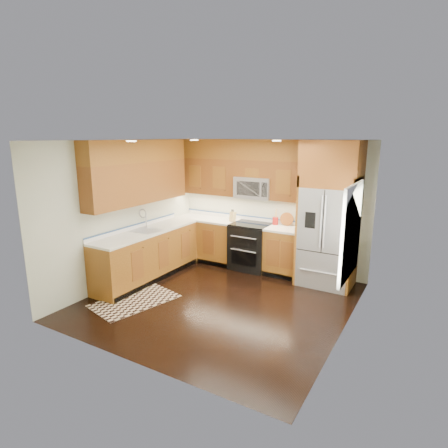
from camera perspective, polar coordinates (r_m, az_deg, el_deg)
The scene contains 16 objects.
ground at distance 6.33m, azimuth -0.74°, elevation -11.63°, with size 4.00×4.00×0.00m, color black.
wall_back at distance 7.65m, azimuth 6.98°, elevation 2.91°, with size 4.00×0.02×2.60m, color silver.
wall_left at distance 7.11m, azimuth -14.72°, elevation 1.79°, with size 0.02×4.00×2.60m, color silver.
wall_right at distance 5.19m, azimuth 18.53°, elevation -2.68°, with size 0.02×4.00×2.60m, color silver.
window at distance 5.36m, azimuth 18.82°, elevation -1.10°, with size 0.04×1.10×1.30m.
base_cabinets at distance 7.50m, azimuth -5.30°, elevation -3.94°, with size 2.85×3.00×0.90m.
countertop at distance 7.39m, azimuth -3.96°, elevation -0.40°, with size 2.86×3.01×0.04m.
upper_cabinets at distance 7.30m, azimuth -4.17°, elevation 8.23°, with size 2.85×3.00×1.15m.
range at distance 7.65m, azimuth 4.09°, elevation -3.43°, with size 0.76×0.67×0.95m.
microwave at distance 7.51m, azimuth 4.68°, elevation 5.55°, with size 0.76×0.40×0.42m.
refrigerator at distance 6.89m, azimuth 15.71°, elevation 1.39°, with size 0.98×0.75×2.60m.
sink_faucet at distance 7.16m, azimuth -11.80°, elevation -0.50°, with size 0.54×0.44×0.37m.
rug at distance 6.48m, azimuth -13.42°, elevation -11.32°, with size 0.80×1.34×0.01m, color black.
knife_block at distance 7.72m, azimuth 1.33°, elevation 1.17°, with size 0.09×0.13×0.25m.
utensil_crock at distance 7.50m, azimuth 7.84°, elevation 0.73°, with size 0.15×0.15×0.32m.
cutting_board at distance 7.48m, azimuth 9.49°, elevation -0.16°, with size 0.27×0.27×0.02m, color brown.
Camera 1 is at (2.96, -4.92, 2.67)m, focal length 30.00 mm.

